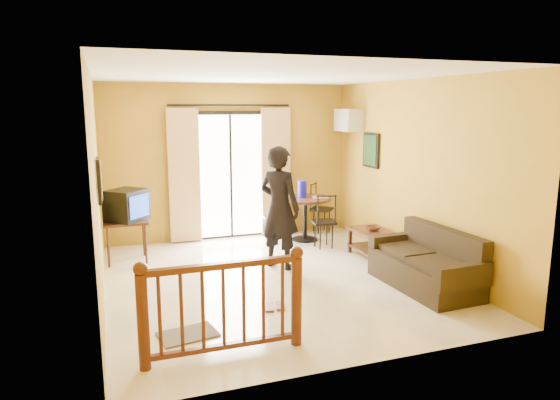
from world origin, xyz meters
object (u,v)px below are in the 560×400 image
object	(u,v)px
television	(127,205)
standing_person	(279,208)
sofa	(428,266)
dining_table	(305,206)
coffee_table	(376,241)

from	to	relation	value
television	standing_person	size ratio (longest dim) A/B	0.39
sofa	dining_table	bearing A→B (deg)	100.50
coffee_table	sofa	distance (m)	1.37
television	dining_table	world-z (taller)	television
television	sofa	size ratio (longest dim) A/B	0.43
television	sofa	world-z (taller)	television
coffee_table	standing_person	world-z (taller)	standing_person
dining_table	television	bearing A→B (deg)	-175.11
coffee_table	standing_person	xyz separation A→B (m)	(-1.59, 0.10, 0.62)
television	dining_table	xyz separation A→B (m)	(3.08, 0.26, -0.28)
dining_table	coffee_table	bearing A→B (deg)	-65.88
dining_table	standing_person	size ratio (longest dim) A/B	0.51
sofa	standing_person	world-z (taller)	standing_person
television	dining_table	distance (m)	3.10
dining_table	coffee_table	xyz separation A→B (m)	(0.64, -1.42, -0.33)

